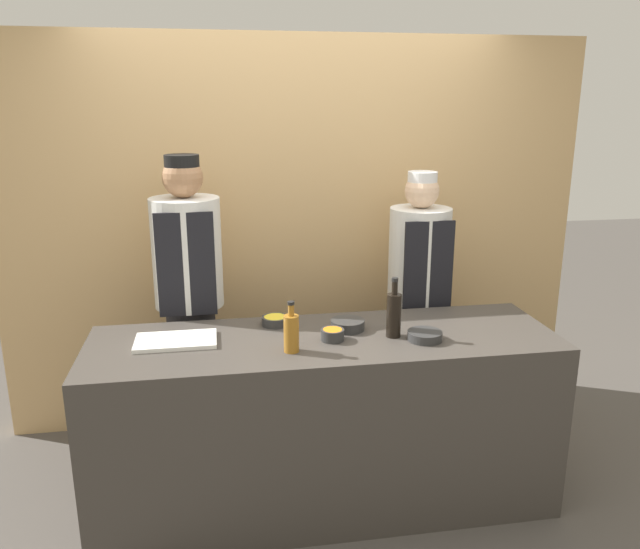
{
  "coord_description": "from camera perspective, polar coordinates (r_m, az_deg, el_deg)",
  "views": [
    {
      "loc": [
        -0.49,
        -2.79,
        2.02
      ],
      "look_at": [
        0.0,
        0.14,
        1.19
      ],
      "focal_mm": 35.0,
      "sensor_mm": 36.0,
      "label": 1
    }
  ],
  "objects": [
    {
      "name": "sauce_bowl_purple",
      "position": [
        3.14,
        2.54,
        -4.55
      ],
      "size": [
        0.17,
        0.17,
        0.05
      ],
      "color": "#2D2D2D",
      "rests_on": "counter"
    },
    {
      "name": "cabinet_wall",
      "position": [
        3.96,
        -2.19,
        3.68
      ],
      "size": [
        3.6,
        0.18,
        2.4
      ],
      "color": "tan",
      "rests_on": "ground_plane"
    },
    {
      "name": "chef_left",
      "position": [
        3.55,
        -11.82,
        -2.33
      ],
      "size": [
        0.38,
        0.38,
        1.75
      ],
      "color": "#28282D",
      "rests_on": "ground_plane"
    },
    {
      "name": "bottle_soy",
      "position": [
        3.04,
        6.77,
        -3.58
      ],
      "size": [
        0.07,
        0.07,
        0.3
      ],
      "color": "black",
      "rests_on": "counter"
    },
    {
      "name": "bottle_amber",
      "position": [
        2.85,
        -2.64,
        -5.29
      ],
      "size": [
        0.07,
        0.07,
        0.24
      ],
      "color": "#9E661E",
      "rests_on": "counter"
    },
    {
      "name": "cutting_board",
      "position": [
        3.06,
        -13.04,
        -5.92
      ],
      "size": [
        0.38,
        0.23,
        0.02
      ],
      "color": "white",
      "rests_on": "counter"
    },
    {
      "name": "chef_right",
      "position": [
        3.75,
        8.89,
        -2.22
      ],
      "size": [
        0.36,
        0.36,
        1.63
      ],
      "color": "#28282D",
      "rests_on": "ground_plane"
    },
    {
      "name": "sauce_bowl_red",
      "position": [
        3.05,
        9.56,
        -5.5
      ],
      "size": [
        0.17,
        0.17,
        0.04
      ],
      "color": "#2D2D2D",
      "rests_on": "counter"
    },
    {
      "name": "sauce_bowl_yellow",
      "position": [
        3.21,
        -4.11,
        -4.19
      ],
      "size": [
        0.14,
        0.14,
        0.04
      ],
      "color": "#2D2D2D",
      "rests_on": "counter"
    },
    {
      "name": "sauce_bowl_orange",
      "position": [
        3.0,
        1.15,
        -5.47
      ],
      "size": [
        0.11,
        0.11,
        0.06
      ],
      "color": "#2D2D2D",
      "rests_on": "counter"
    },
    {
      "name": "counter",
      "position": [
        3.24,
        0.42,
        -13.27
      ],
      "size": [
        2.28,
        0.7,
        0.91
      ],
      "color": "#3D3833",
      "rests_on": "ground_plane"
    },
    {
      "name": "ground_plane",
      "position": [
        3.48,
        0.41,
        -19.81
      ],
      "size": [
        14.0,
        14.0,
        0.0
      ],
      "primitive_type": "plane",
      "color": "#4C4742"
    }
  ]
}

